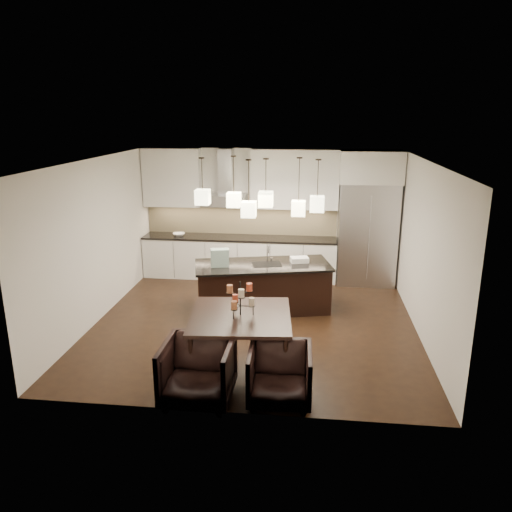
# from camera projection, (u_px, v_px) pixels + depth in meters

# --- Properties ---
(floor) EXTENTS (5.50, 5.50, 0.02)m
(floor) POSITION_uv_depth(u_px,v_px,m) (255.00, 323.00, 8.74)
(floor) COLOR black
(floor) RESTS_ON ground
(ceiling) EXTENTS (5.50, 5.50, 0.02)m
(ceiling) POSITION_uv_depth(u_px,v_px,m) (255.00, 160.00, 7.96)
(ceiling) COLOR white
(ceiling) RESTS_ON wall_back
(wall_back) EXTENTS (5.50, 0.02, 2.80)m
(wall_back) POSITION_uv_depth(u_px,v_px,m) (269.00, 213.00, 10.98)
(wall_back) COLOR silver
(wall_back) RESTS_ON ground
(wall_front) EXTENTS (5.50, 0.02, 2.80)m
(wall_front) POSITION_uv_depth(u_px,v_px,m) (227.00, 306.00, 5.71)
(wall_front) COLOR silver
(wall_front) RESTS_ON ground
(wall_left) EXTENTS (0.02, 5.50, 2.80)m
(wall_left) POSITION_uv_depth(u_px,v_px,m) (97.00, 240.00, 8.65)
(wall_left) COLOR silver
(wall_left) RESTS_ON ground
(wall_right) EXTENTS (0.02, 5.50, 2.80)m
(wall_right) POSITION_uv_depth(u_px,v_px,m) (424.00, 250.00, 8.05)
(wall_right) COLOR silver
(wall_right) RESTS_ON ground
(refrigerator) EXTENTS (1.20, 0.72, 2.15)m
(refrigerator) POSITION_uv_depth(u_px,v_px,m) (367.00, 234.00, 10.48)
(refrigerator) COLOR #B7B7BA
(refrigerator) RESTS_ON floor
(fridge_panel) EXTENTS (1.26, 0.72, 0.65)m
(fridge_panel) POSITION_uv_depth(u_px,v_px,m) (371.00, 167.00, 10.09)
(fridge_panel) COLOR silver
(fridge_panel) RESTS_ON refrigerator
(lower_cabinets) EXTENTS (4.21, 0.62, 0.88)m
(lower_cabinets) POSITION_uv_depth(u_px,v_px,m) (239.00, 258.00, 11.00)
(lower_cabinets) COLOR silver
(lower_cabinets) RESTS_ON floor
(countertop) EXTENTS (4.21, 0.66, 0.04)m
(countertop) POSITION_uv_depth(u_px,v_px,m) (239.00, 238.00, 10.87)
(countertop) COLOR black
(countertop) RESTS_ON lower_cabinets
(backsplash) EXTENTS (4.21, 0.02, 0.63)m
(backsplash) POSITION_uv_depth(u_px,v_px,m) (241.00, 220.00, 11.07)
(backsplash) COLOR tan
(backsplash) RESTS_ON countertop
(upper_cab_left) EXTENTS (1.25, 0.35, 1.25)m
(upper_cab_left) POSITION_uv_depth(u_px,v_px,m) (172.00, 177.00, 10.81)
(upper_cab_left) COLOR silver
(upper_cab_left) RESTS_ON wall_back
(upper_cab_right) EXTENTS (1.85, 0.35, 1.25)m
(upper_cab_right) POSITION_uv_depth(u_px,v_px,m) (295.00, 179.00, 10.52)
(upper_cab_right) COLOR silver
(upper_cab_right) RESTS_ON wall_back
(hood_canopy) EXTENTS (0.90, 0.52, 0.24)m
(hood_canopy) POSITION_uv_depth(u_px,v_px,m) (225.00, 200.00, 10.73)
(hood_canopy) COLOR #B7B7BA
(hood_canopy) RESTS_ON wall_back
(hood_chimney) EXTENTS (0.30, 0.28, 0.96)m
(hood_chimney) POSITION_uv_depth(u_px,v_px,m) (226.00, 171.00, 10.66)
(hood_chimney) COLOR #B7B7BA
(hood_chimney) RESTS_ON hood_canopy
(fruit_bowl) EXTENTS (0.32, 0.32, 0.06)m
(fruit_bowl) POSITION_uv_depth(u_px,v_px,m) (179.00, 234.00, 10.96)
(fruit_bowl) COLOR silver
(fruit_bowl) RESTS_ON countertop
(island_body) EXTENTS (2.53, 1.47, 0.83)m
(island_body) POSITION_uv_depth(u_px,v_px,m) (263.00, 288.00, 9.22)
(island_body) COLOR black
(island_body) RESTS_ON floor
(island_top) EXTENTS (2.62, 1.56, 0.04)m
(island_top) POSITION_uv_depth(u_px,v_px,m) (263.00, 265.00, 9.10)
(island_top) COLOR black
(island_top) RESTS_ON island_body
(faucet) EXTENTS (0.14, 0.24, 0.36)m
(faucet) POSITION_uv_depth(u_px,v_px,m) (267.00, 253.00, 9.14)
(faucet) COLOR silver
(faucet) RESTS_ON island_top
(tote_bag) EXTENTS (0.35, 0.24, 0.32)m
(tote_bag) POSITION_uv_depth(u_px,v_px,m) (220.00, 258.00, 8.92)
(tote_bag) COLOR #21523B
(tote_bag) RESTS_ON island_top
(food_container) EXTENTS (0.37, 0.30, 0.09)m
(food_container) POSITION_uv_depth(u_px,v_px,m) (299.00, 260.00, 9.20)
(food_container) COLOR silver
(food_container) RESTS_ON island_top
(dining_table) EXTENTS (1.50, 1.50, 0.83)m
(dining_table) POSITION_uv_depth(u_px,v_px,m) (241.00, 342.00, 7.05)
(dining_table) COLOR black
(dining_table) RESTS_ON floor
(candelabra) EXTENTS (0.43, 0.43, 0.49)m
(candelabra) POSITION_uv_depth(u_px,v_px,m) (240.00, 298.00, 6.86)
(candelabra) COLOR black
(candelabra) RESTS_ON dining_table
(candle_a) EXTENTS (0.09, 0.09, 0.11)m
(candle_a) POSITION_uv_depth(u_px,v_px,m) (252.00, 302.00, 6.87)
(candle_a) COLOR beige
(candle_a) RESTS_ON candelabra
(candle_b) EXTENTS (0.09, 0.09, 0.11)m
(candle_b) POSITION_uv_depth(u_px,v_px,m) (235.00, 298.00, 7.01)
(candle_b) COLOR #D3492A
(candle_b) RESTS_ON candelabra
(candle_c) EXTENTS (0.09, 0.09, 0.11)m
(candle_c) POSITION_uv_depth(u_px,v_px,m) (234.00, 305.00, 6.75)
(candle_c) COLOR #AB5F3A
(candle_c) RESTS_ON candelabra
(candle_d) EXTENTS (0.09, 0.09, 0.11)m
(candle_d) POSITION_uv_depth(u_px,v_px,m) (249.00, 287.00, 6.92)
(candle_d) COLOR #D3492A
(candle_d) RESTS_ON candelabra
(candle_e) EXTENTS (0.09, 0.09, 0.11)m
(candle_e) POSITION_uv_depth(u_px,v_px,m) (230.00, 289.00, 6.85)
(candle_e) COLOR #AB5F3A
(candle_e) RESTS_ON candelabra
(candle_f) EXTENTS (0.09, 0.09, 0.11)m
(candle_f) POSITION_uv_depth(u_px,v_px,m) (241.00, 293.00, 6.69)
(candle_f) COLOR beige
(candle_f) RESTS_ON candelabra
(armchair_left) EXTENTS (0.88, 0.90, 0.81)m
(armchair_left) POSITION_uv_depth(u_px,v_px,m) (198.00, 371.00, 6.26)
(armchair_left) COLOR black
(armchair_left) RESTS_ON floor
(armchair_right) EXTENTS (0.81, 0.83, 0.74)m
(armchair_right) POSITION_uv_depth(u_px,v_px,m) (280.00, 375.00, 6.25)
(armchair_right) COLOR black
(armchair_right) RESTS_ON floor
(pendant_a) EXTENTS (0.24, 0.24, 0.26)m
(pendant_a) POSITION_uv_depth(u_px,v_px,m) (203.00, 197.00, 8.66)
(pendant_a) COLOR #F3EFB8
(pendant_a) RESTS_ON ceiling
(pendant_b) EXTENTS (0.24, 0.24, 0.26)m
(pendant_b) POSITION_uv_depth(u_px,v_px,m) (234.00, 200.00, 9.04)
(pendant_b) COLOR #F3EFB8
(pendant_b) RESTS_ON ceiling
(pendant_c) EXTENTS (0.24, 0.24, 0.26)m
(pendant_c) POSITION_uv_depth(u_px,v_px,m) (266.00, 199.00, 8.52)
(pendant_c) COLOR #F3EFB8
(pendant_c) RESTS_ON ceiling
(pendant_d) EXTENTS (0.24, 0.24, 0.26)m
(pendant_d) POSITION_uv_depth(u_px,v_px,m) (298.00, 208.00, 8.76)
(pendant_d) COLOR #F3EFB8
(pendant_d) RESTS_ON ceiling
(pendant_e) EXTENTS (0.24, 0.24, 0.26)m
(pendant_e) POSITION_uv_depth(u_px,v_px,m) (317.00, 204.00, 8.39)
(pendant_e) COLOR #F3EFB8
(pendant_e) RESTS_ON ceiling
(pendant_f) EXTENTS (0.24, 0.24, 0.26)m
(pendant_f) POSITION_uv_depth(u_px,v_px,m) (249.00, 209.00, 8.38)
(pendant_f) COLOR #F3EFB8
(pendant_f) RESTS_ON ceiling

